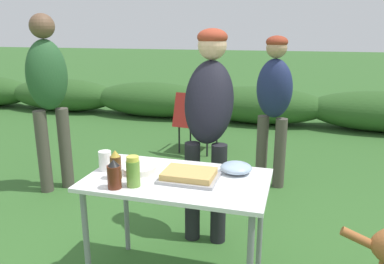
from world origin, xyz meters
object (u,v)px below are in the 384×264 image
at_px(mixing_bowl, 236,168).
at_px(plate_stack, 139,169).
at_px(bbq_sauce_bottle, 114,175).
at_px(beer_bottle, 116,165).
at_px(relish_jar, 133,172).
at_px(standing_person_in_olive_jacket, 209,112).
at_px(folding_table, 177,190).
at_px(paper_cup_stack, 105,161).
at_px(standing_person_with_beanie, 274,97).
at_px(food_tray, 189,176).
at_px(camp_chair_green_behind_table, 196,119).
at_px(standing_person_in_navy_coat, 48,88).

bearing_deg(mixing_bowl, plate_stack, -165.14).
distance_m(bbq_sauce_bottle, beer_bottle, 0.14).
relative_size(relish_jar, standing_person_in_olive_jacket, 0.11).
height_order(folding_table, mixing_bowl, mixing_bowl).
height_order(paper_cup_stack, standing_person_in_olive_jacket, standing_person_in_olive_jacket).
relative_size(folding_table, plate_stack, 5.14).
relative_size(mixing_bowl, paper_cup_stack, 1.57).
relative_size(paper_cup_stack, standing_person_with_beanie, 0.08).
bearing_deg(relish_jar, bbq_sauce_bottle, -148.78).
height_order(food_tray, camp_chair_green_behind_table, camp_chair_green_behind_table).
relative_size(relish_jar, beer_bottle, 1.00).
relative_size(bbq_sauce_bottle, standing_person_in_olive_jacket, 0.11).
distance_m(plate_stack, camp_chair_green_behind_table, 2.66).
xyz_separation_m(bbq_sauce_bottle, camp_chair_green_behind_table, (-0.33, 2.89, -0.35)).
distance_m(plate_stack, standing_person_with_beanie, 1.94).
relative_size(beer_bottle, camp_chair_green_behind_table, 0.22).
height_order(folding_table, standing_person_in_olive_jacket, standing_person_in_olive_jacket).
bearing_deg(bbq_sauce_bottle, folding_table, 39.05).
bearing_deg(paper_cup_stack, standing_person_in_olive_jacket, 52.89).
xyz_separation_m(folding_table, mixing_bowl, (0.33, 0.19, 0.11)).
relative_size(bbq_sauce_bottle, standing_person_in_navy_coat, 0.10).
bearing_deg(beer_bottle, mixing_bowl, 23.42).
relative_size(folding_table, standing_person_in_olive_jacket, 0.68).
distance_m(relish_jar, bbq_sauce_bottle, 0.11).
bearing_deg(paper_cup_stack, folding_table, -0.38).
bearing_deg(standing_person_in_olive_jacket, relish_jar, -109.00).
relative_size(standing_person_in_olive_jacket, standing_person_in_navy_coat, 0.92).
bearing_deg(paper_cup_stack, relish_jar, -33.74).
distance_m(plate_stack, relish_jar, 0.23).
relative_size(bbq_sauce_bottle, beer_bottle, 0.95).
xyz_separation_m(mixing_bowl, relish_jar, (-0.53, -0.37, 0.05)).
distance_m(folding_table, paper_cup_stack, 0.50).
bearing_deg(camp_chair_green_behind_table, bbq_sauce_bottle, -77.59).
relative_size(food_tray, standing_person_with_beanie, 0.22).
relative_size(beer_bottle, standing_person_in_olive_jacket, 0.11).
xyz_separation_m(folding_table, food_tray, (0.08, -0.01, 0.10)).
bearing_deg(beer_bottle, camp_chair_green_behind_table, 95.55).
distance_m(folding_table, standing_person_with_beanie, 1.91).
distance_m(standing_person_with_beanie, camp_chair_green_behind_table, 1.42).
bearing_deg(standing_person_with_beanie, mixing_bowl, -71.97).
bearing_deg(standing_person_with_beanie, camp_chair_green_behind_table, 163.83).
bearing_deg(standing_person_in_olive_jacket, standing_person_in_navy_coat, 162.33).
relative_size(relish_jar, camp_chair_green_behind_table, 0.22).
distance_m(paper_cup_stack, standing_person_with_beanie, 2.05).
xyz_separation_m(bbq_sauce_bottle, standing_person_in_navy_coat, (-1.40, 1.34, 0.24)).
xyz_separation_m(plate_stack, relish_jar, (0.06, -0.21, 0.07)).
relative_size(food_tray, standing_person_in_olive_jacket, 0.21).
relative_size(plate_stack, standing_person_with_beanie, 0.14).
bearing_deg(folding_table, camp_chair_green_behind_table, 103.16).
xyz_separation_m(plate_stack, standing_person_in_navy_coat, (-1.43, 1.07, 0.30)).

